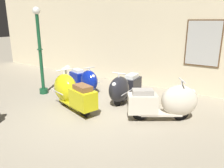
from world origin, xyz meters
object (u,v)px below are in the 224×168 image
(scooter_0, at_px, (85,80))
(info_stanchion, at_px, (67,86))
(scooter_2, at_px, (123,88))
(scooter_3, at_px, (168,102))
(scooter_1, at_px, (70,92))
(lamppost, at_px, (40,52))

(scooter_0, xyz_separation_m, info_stanchion, (0.05, -0.97, 0.03))
(scooter_2, xyz_separation_m, info_stanchion, (-1.64, -0.80, -0.00))
(info_stanchion, bearing_deg, scooter_3, 6.07)
(scooter_0, bearing_deg, scooter_1, -45.83)
(scooter_3, bearing_deg, info_stanchion, 151.47)
(scooter_1, distance_m, info_stanchion, 0.78)
(scooter_0, relative_size, lamppost, 0.55)
(scooter_3, xyz_separation_m, info_stanchion, (-3.25, -0.35, -0.03))
(scooter_3, relative_size, lamppost, 0.60)
(scooter_3, xyz_separation_m, lamppost, (-4.39, -0.37, 0.97))
(scooter_3, bearing_deg, scooter_0, 134.61)
(scooter_0, height_order, scooter_3, scooter_3)
(scooter_0, relative_size, info_stanchion, 1.45)
(scooter_2, relative_size, lamppost, 0.58)
(scooter_1, height_order, info_stanchion, scooter_1)
(scooter_0, relative_size, scooter_3, 0.93)
(scooter_0, distance_m, scooter_3, 3.36)
(scooter_2, bearing_deg, scooter_1, -42.47)
(scooter_0, height_order, scooter_1, scooter_1)
(scooter_2, relative_size, info_stanchion, 1.53)
(scooter_1, distance_m, scooter_3, 2.74)
(scooter_2, xyz_separation_m, lamppost, (-2.78, -0.83, 1.00))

